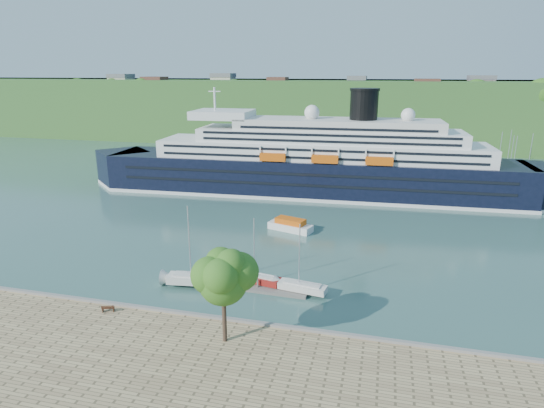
% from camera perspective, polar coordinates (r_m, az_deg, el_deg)
% --- Properties ---
extents(ground, '(400.00, 400.00, 0.00)m').
position_cam_1_polar(ground, '(55.32, -11.98, -14.01)').
color(ground, '#30554F').
rests_on(ground, ground).
extents(far_hillside, '(400.00, 50.00, 24.00)m').
position_cam_1_polar(far_hillside, '(189.43, 7.45, 11.54)').
color(far_hillside, '#316127').
rests_on(far_hillside, ground).
extents(quay_coping, '(220.00, 0.50, 0.30)m').
position_cam_1_polar(quay_coping, '(54.60, -12.15, -13.07)').
color(quay_coping, slate).
rests_on(quay_coping, promenade).
extents(cruise_ship, '(107.98, 20.79, 24.11)m').
position_cam_1_polar(cruise_ship, '(104.43, 4.95, 7.75)').
color(cruise_ship, black).
rests_on(cruise_ship, ground).
extents(park_bench, '(1.57, 1.08, 0.93)m').
position_cam_1_polar(park_bench, '(56.79, -19.87, -12.15)').
color(park_bench, '#4D2716').
rests_on(park_bench, promenade).
extents(promenade_tree, '(6.66, 6.66, 11.03)m').
position_cam_1_polar(promenade_tree, '(46.25, -6.11, -10.93)').
color(promenade_tree, '#33661A').
rests_on(promenade_tree, promenade).
extents(floating_pontoon, '(17.11, 2.52, 0.38)m').
position_cam_1_polar(floating_pontoon, '(61.22, -3.53, -10.31)').
color(floating_pontoon, gray).
rests_on(floating_pontoon, ground).
extents(sailboat_white_near, '(8.50, 3.34, 10.69)m').
position_cam_1_polar(sailboat_white_near, '(60.21, -9.76, -5.62)').
color(sailboat_white_near, silver).
rests_on(sailboat_white_near, ground).
extents(sailboat_red, '(7.16, 3.19, 8.94)m').
position_cam_1_polar(sailboat_red, '(60.16, -1.83, -6.29)').
color(sailboat_red, maroon).
rests_on(sailboat_red, ground).
extents(sailboat_white_far, '(7.16, 2.96, 8.97)m').
position_cam_1_polar(sailboat_white_far, '(57.98, 3.90, -7.21)').
color(sailboat_white_far, silver).
rests_on(sailboat_white_far, ground).
extents(tender_launch, '(8.54, 5.01, 2.23)m').
position_cam_1_polar(tender_launch, '(81.67, 2.32, -2.58)').
color(tender_launch, '#D7560C').
rests_on(tender_launch, ground).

